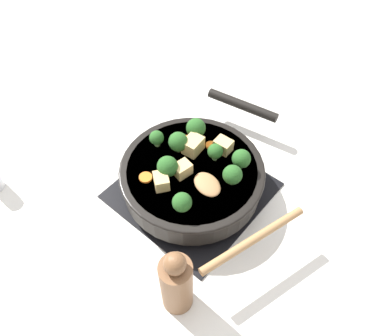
# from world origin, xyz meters

# --- Properties ---
(ground_plane) EXTENTS (2.40, 2.40, 0.00)m
(ground_plane) POSITION_xyz_m (0.00, 0.00, 0.00)
(ground_plane) COLOR white
(front_burner_grate) EXTENTS (0.31, 0.31, 0.03)m
(front_burner_grate) POSITION_xyz_m (0.00, 0.00, 0.01)
(front_burner_grate) COLOR black
(front_burner_grate) RESTS_ON ground_plane
(skillet_pan) EXTENTS (0.32, 0.43, 0.06)m
(skillet_pan) POSITION_xyz_m (-0.00, 0.00, 0.06)
(skillet_pan) COLOR black
(skillet_pan) RESTS_ON front_burner_grate
(wooden_spoon) EXTENTS (0.23, 0.23, 0.02)m
(wooden_spoon) POSITION_xyz_m (0.14, -0.04, 0.09)
(wooden_spoon) COLOR #A87A4C
(wooden_spoon) RESTS_ON skillet_pan
(tofu_cube_center_large) EXTENTS (0.05, 0.05, 0.03)m
(tofu_cube_center_large) POSITION_xyz_m (-0.02, -0.08, 0.10)
(tofu_cube_center_large) COLOR #DBB770
(tofu_cube_center_large) RESTS_ON skillet_pan
(tofu_cube_near_handle) EXTENTS (0.04, 0.05, 0.04)m
(tofu_cube_near_handle) POSITION_xyz_m (-0.03, 0.04, 0.10)
(tofu_cube_near_handle) COLOR #DBB770
(tofu_cube_near_handle) RESTS_ON skillet_pan
(tofu_cube_east_chunk) EXTENTS (0.04, 0.04, 0.03)m
(tofu_cube_east_chunk) POSITION_xyz_m (-0.01, -0.02, 0.10)
(tofu_cube_east_chunk) COLOR #DBB770
(tofu_cube_east_chunk) RESTS_ON skillet_pan
(tofu_cube_west_chunk) EXTENTS (0.04, 0.03, 0.03)m
(tofu_cube_west_chunk) POSITION_xyz_m (0.02, 0.08, 0.10)
(tofu_cube_west_chunk) COLOR #DBB770
(tofu_cube_west_chunk) RESTS_ON skillet_pan
(broccoli_floret_near_spoon) EXTENTS (0.03, 0.03, 0.04)m
(broccoli_floret_near_spoon) POSITION_xyz_m (0.02, 0.05, 0.11)
(broccoli_floret_near_spoon) COLOR #709956
(broccoli_floret_near_spoon) RESTS_ON skillet_pan
(broccoli_floret_center_top) EXTENTS (0.04, 0.04, 0.05)m
(broccoli_floret_center_top) POSITION_xyz_m (0.05, -0.09, 0.11)
(broccoli_floret_center_top) COLOR #709956
(broccoli_floret_center_top) RESTS_ON skillet_pan
(broccoli_floret_east_rim) EXTENTS (0.04, 0.04, 0.05)m
(broccoli_floret_east_rim) POSITION_xyz_m (-0.05, 0.08, 0.11)
(broccoli_floret_east_rim) COLOR #709956
(broccoli_floret_east_rim) RESTS_ON skillet_pan
(broccoli_floret_west_rim) EXTENTS (0.03, 0.03, 0.04)m
(broccoli_floret_west_rim) POSITION_xyz_m (-0.10, 0.00, 0.11)
(broccoli_floret_west_rim) COLOR #709956
(broccoli_floret_west_rim) RESTS_ON skillet_pan
(broccoli_floret_north_edge) EXTENTS (0.04, 0.04, 0.05)m
(broccoli_floret_north_edge) POSITION_xyz_m (0.09, 0.02, 0.11)
(broccoli_floret_north_edge) COLOR #709956
(broccoli_floret_north_edge) RESTS_ON skillet_pan
(broccoli_floret_south_cluster) EXTENTS (0.04, 0.04, 0.05)m
(broccoli_floret_south_cluster) POSITION_xyz_m (-0.06, 0.02, 0.11)
(broccoli_floret_south_cluster) COLOR #709956
(broccoli_floret_south_cluster) RESTS_ON skillet_pan
(broccoli_floret_mid_floret) EXTENTS (0.04, 0.04, 0.05)m
(broccoli_floret_mid_floret) POSITION_xyz_m (-0.03, -0.05, 0.11)
(broccoli_floret_mid_floret) COLOR #709956
(broccoli_floret_mid_floret) RESTS_ON skillet_pan
(broccoli_floret_small_inner) EXTENTS (0.04, 0.04, 0.05)m
(broccoli_floret_small_inner) POSITION_xyz_m (0.08, 0.07, 0.11)
(broccoli_floret_small_inner) COLOR #709956
(broccoli_floret_small_inner) RESTS_ON skillet_pan
(carrot_slice_orange_thin) EXTENTS (0.03, 0.03, 0.01)m
(carrot_slice_orange_thin) POSITION_xyz_m (-0.06, 0.05, 0.09)
(carrot_slice_orange_thin) COLOR orange
(carrot_slice_orange_thin) RESTS_ON skillet_pan
(carrot_slice_near_center) EXTENTS (0.03, 0.03, 0.01)m
(carrot_slice_near_center) POSITION_xyz_m (-0.06, -0.08, 0.09)
(carrot_slice_near_center) COLOR orange
(carrot_slice_near_center) RESTS_ON skillet_pan
(carrot_slice_edge_slice) EXTENTS (0.02, 0.02, 0.01)m
(carrot_slice_edge_slice) POSITION_xyz_m (-0.01, 0.08, 0.09)
(carrot_slice_edge_slice) COLOR orange
(carrot_slice_edge_slice) RESTS_ON skillet_pan
(pepper_mill) EXTENTS (0.06, 0.06, 0.18)m
(pepper_mill) POSITION_xyz_m (0.14, -0.21, 0.08)
(pepper_mill) COLOR brown
(pepper_mill) RESTS_ON ground_plane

